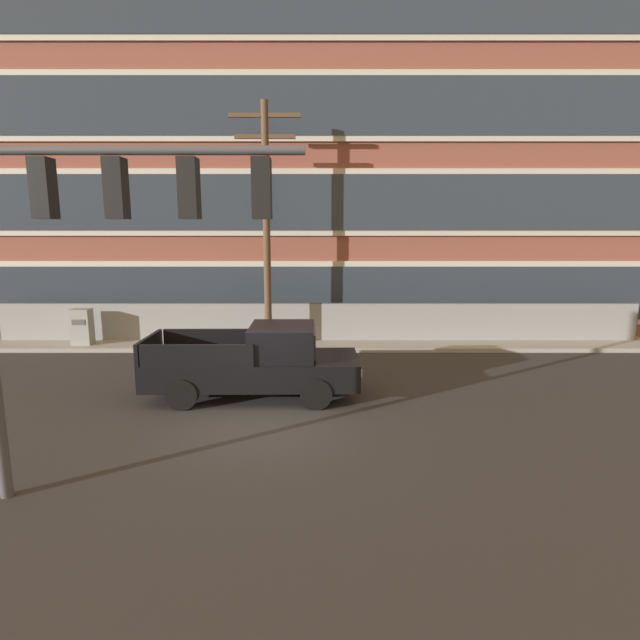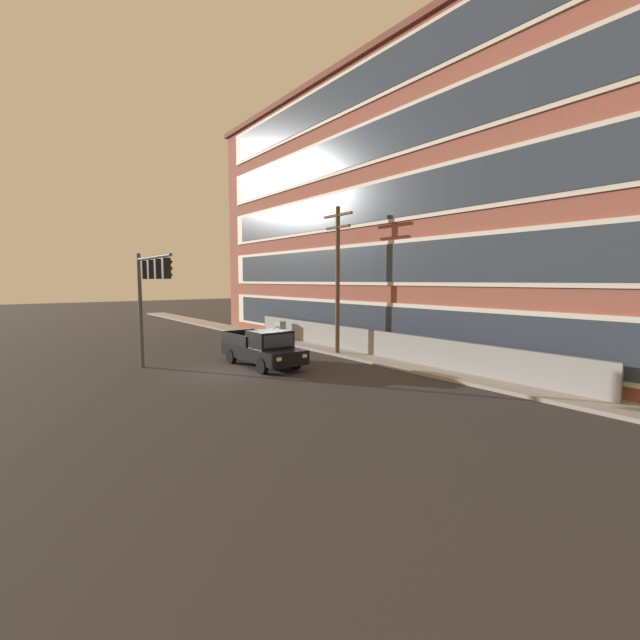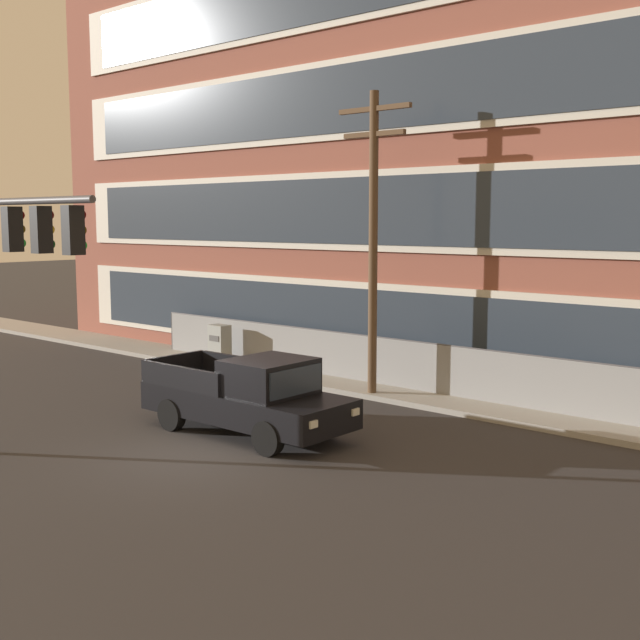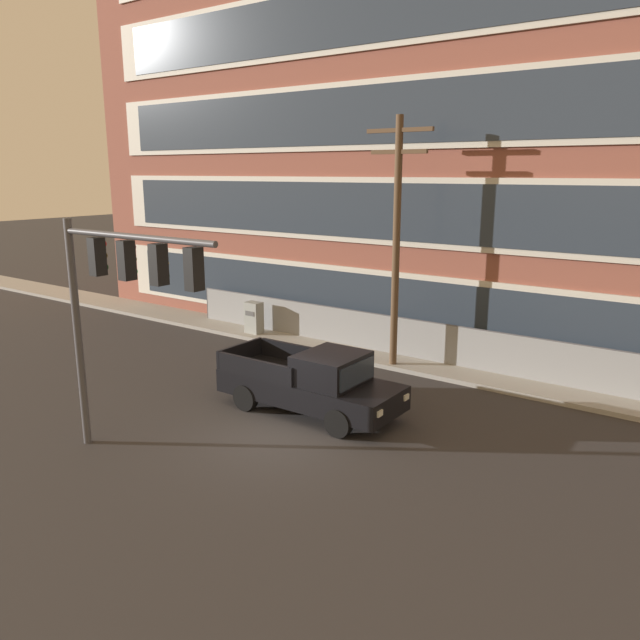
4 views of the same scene
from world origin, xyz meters
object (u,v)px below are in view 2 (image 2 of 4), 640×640
at_px(utility_pole_near_corner, 338,274).
at_px(pickup_truck_black, 263,349).
at_px(electrical_cabinet, 280,331).
at_px(traffic_signal_mast, 149,283).

bearing_deg(utility_pole_near_corner, pickup_truck_black, -87.24).
bearing_deg(utility_pole_near_corner, electrical_cabinet, 176.94).
xyz_separation_m(traffic_signal_mast, utility_pole_near_corner, (1.60, 10.37, 0.51)).
distance_m(traffic_signal_mast, pickup_truck_black, 6.46).
distance_m(pickup_truck_black, electrical_cabinet, 9.23).
relative_size(traffic_signal_mast, pickup_truck_black, 1.04).
height_order(traffic_signal_mast, pickup_truck_black, traffic_signal_mast).
xyz_separation_m(pickup_truck_black, electrical_cabinet, (-7.33, 5.60, -0.18)).
xyz_separation_m(utility_pole_near_corner, electrical_cabinet, (-7.08, 0.38, -4.12)).
bearing_deg(electrical_cabinet, pickup_truck_black, -37.39).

